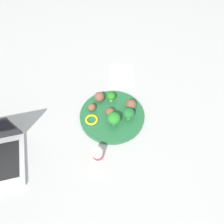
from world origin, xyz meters
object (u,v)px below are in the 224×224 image
at_px(napkin, 122,76).
at_px(fork, 118,74).
at_px(broccoli_floret_mid_right, 114,118).
at_px(meatball_near_rim, 99,97).
at_px(broccoli_floret_back_right, 129,113).
at_px(pepper_ring_front_left, 92,120).
at_px(meatball_center, 131,105).
at_px(yogurt_bottle, 98,155).
at_px(plate, 112,116).
at_px(knife, 125,74).
at_px(meatball_far_rim, 110,112).
at_px(broccoli_floret_front_right, 111,96).
at_px(meatball_back_left, 92,107).

relative_size(napkin, fork, 1.40).
height_order(broccoli_floret_mid_right, meatball_near_rim, broccoli_floret_mid_right).
distance_m(broccoli_floret_back_right, pepper_ring_front_left, 0.16).
relative_size(broccoli_floret_back_right, fork, 0.44).
relative_size(meatball_center, yogurt_bottle, 0.63).
bearing_deg(pepper_ring_front_left, plate, -66.58).
distance_m(meatball_center, knife, 0.22).
height_order(meatball_center, meatball_far_rim, meatball_center).
distance_m(plate, fork, 0.26).
distance_m(napkin, fork, 0.02).
distance_m(broccoli_floret_back_right, fork, 0.28).
height_order(meatball_far_rim, fork, meatball_far_rim).
distance_m(broccoli_floret_front_right, meatball_center, 0.10).
bearing_deg(broccoli_floret_front_right, pepper_ring_front_left, 147.61).
relative_size(napkin, yogurt_bottle, 2.32).
distance_m(meatball_far_rim, knife, 0.27).
bearing_deg(meatball_center, napkin, 13.28).
height_order(meatball_back_left, meatball_far_rim, meatball_far_rim).
height_order(broccoli_floret_front_right, meatball_far_rim, broccoli_floret_front_right).
xyz_separation_m(broccoli_floret_back_right, broccoli_floret_mid_right, (-0.04, 0.06, 0.01)).
bearing_deg(yogurt_bottle, broccoli_floret_mid_right, -17.34).
relative_size(meatball_back_left, meatball_center, 0.72).
bearing_deg(yogurt_bottle, napkin, -8.35).
distance_m(plate, broccoli_floret_mid_right, 0.07).
xyz_separation_m(meatball_back_left, knife, (0.24, -0.14, -0.03)).
bearing_deg(fork, plate, 177.68).
relative_size(meatball_near_rim, meatball_far_rim, 1.20).
distance_m(meatball_center, fork, 0.23).
bearing_deg(broccoli_floret_back_right, meatball_back_left, 78.89).
distance_m(plate, yogurt_bottle, 0.21).
bearing_deg(yogurt_bottle, meatball_near_rim, 4.90).
height_order(meatball_back_left, napkin, meatball_back_left).
relative_size(broccoli_floret_front_right, meatball_far_rim, 1.15).
bearing_deg(meatball_far_rim, broccoli_floret_back_right, -98.84).
height_order(fork, knife, same).
xyz_separation_m(meatball_near_rim, yogurt_bottle, (-0.28, -0.02, -0.01)).
height_order(meatball_far_rim, napkin, meatball_far_rim).
bearing_deg(yogurt_bottle, pepper_ring_front_left, 15.31).
relative_size(meatball_back_left, pepper_ring_front_left, 0.60).
bearing_deg(meatball_far_rim, broccoli_floret_front_right, 1.07).
bearing_deg(meatball_back_left, plate, -103.37).
height_order(napkin, knife, knife).
distance_m(broccoli_floret_mid_right, napkin, 0.31).
bearing_deg(broccoli_floret_mid_right, meatball_far_rim, 22.30).
height_order(broccoli_floret_back_right, meatball_center, broccoli_floret_back_right).
xyz_separation_m(broccoli_floret_front_right, knife, (0.18, -0.06, -0.04)).
xyz_separation_m(plate, meatball_back_left, (0.02, 0.09, 0.02)).
bearing_deg(meatball_far_rim, meatball_near_rim, 35.65).
height_order(pepper_ring_front_left, knife, pepper_ring_front_left).
xyz_separation_m(broccoli_floret_mid_right, pepper_ring_front_left, (0.01, 0.10, -0.03)).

